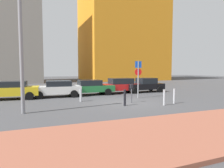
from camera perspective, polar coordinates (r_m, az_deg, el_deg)
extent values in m
plane|color=#424244|center=(14.30, 4.00, -5.41)|extent=(120.00, 120.00, 0.00)
cube|color=#93513D|center=(8.66, 24.94, -11.65)|extent=(40.00, 4.45, 0.14)
cube|color=gold|center=(17.74, -27.37, -1.86)|extent=(4.27, 2.01, 0.68)
cube|color=black|center=(17.66, -26.79, -0.02)|extent=(2.00, 1.74, 0.46)
cylinder|color=black|center=(16.73, -22.98, -3.23)|extent=(0.65, 0.25, 0.64)
cylinder|color=black|center=(18.49, -22.55, -2.54)|extent=(0.65, 0.25, 0.64)
cube|color=white|center=(17.78, -15.94, -1.61)|extent=(4.22, 1.97, 0.63)
cube|color=black|center=(17.74, -15.33, 0.17)|extent=(2.17, 1.74, 0.47)
cylinder|color=black|center=(16.89, -20.53, -3.09)|extent=(0.65, 0.25, 0.64)
cylinder|color=black|center=(18.68, -20.42, -2.42)|extent=(0.65, 0.25, 0.64)
cylinder|color=black|center=(17.06, -11.00, -2.84)|extent=(0.65, 0.25, 0.64)
cylinder|color=black|center=(18.83, -11.79, -2.20)|extent=(0.65, 0.25, 0.64)
cube|color=#237238|center=(18.59, -6.54, -1.31)|extent=(4.54, 1.81, 0.58)
cube|color=black|center=(18.54, -6.55, 0.38)|extent=(2.08, 1.64, 0.52)
cylinder|color=black|center=(17.44, -10.71, -2.68)|extent=(0.64, 0.23, 0.64)
cylinder|color=black|center=(19.16, -11.64, -2.09)|extent=(0.64, 0.23, 0.64)
cylinder|color=black|center=(18.23, -1.16, -2.32)|extent=(0.64, 0.23, 0.64)
cylinder|color=black|center=(19.88, -2.86, -1.78)|extent=(0.64, 0.23, 0.64)
cube|color=red|center=(19.89, 1.50, -0.88)|extent=(4.42, 1.75, 0.62)
cube|color=black|center=(20.01, 2.63, 0.87)|extent=(2.33, 1.58, 0.58)
cylinder|color=black|center=(18.61, -1.78, -2.18)|extent=(0.64, 0.23, 0.64)
cylinder|color=black|center=(20.20, -3.33, -1.69)|extent=(0.64, 0.23, 0.64)
cylinder|color=black|center=(19.78, 6.44, -1.83)|extent=(0.64, 0.23, 0.64)
cylinder|color=black|center=(21.28, 4.37, -1.40)|extent=(0.64, 0.23, 0.64)
cube|color=black|center=(21.07, 9.26, -0.68)|extent=(4.30, 1.74, 0.60)
cube|color=black|center=(21.20, 10.00, 0.95)|extent=(1.87, 1.58, 0.60)
cylinder|color=black|center=(19.64, 6.92, -1.88)|extent=(0.64, 0.23, 0.64)
cylinder|color=black|center=(21.12, 4.68, -1.44)|extent=(0.64, 0.23, 0.64)
cylinder|color=black|center=(21.21, 13.79, -1.53)|extent=(0.64, 0.23, 0.64)
cylinder|color=black|center=(22.59, 11.27, -1.15)|extent=(0.64, 0.23, 0.64)
cylinder|color=gray|center=(16.50, 7.66, 1.30)|extent=(0.10, 0.10, 3.12)
cube|color=#1447B7|center=(16.49, 7.70, 5.67)|extent=(0.55, 0.13, 0.55)
cylinder|color=red|center=(16.48, 7.68, 3.49)|extent=(0.60, 0.13, 0.60)
cylinder|color=#4C4C51|center=(14.18, 5.73, -3.34)|extent=(0.08, 0.08, 1.06)
cube|color=black|center=(14.11, 5.75, -0.65)|extent=(0.18, 0.14, 0.28)
cylinder|color=gray|center=(11.55, -24.96, 7.41)|extent=(0.20, 0.20, 6.21)
cylinder|color=#B7B7BC|center=(14.81, -9.13, -3.28)|extent=(0.17, 0.17, 0.94)
cylinder|color=#B7B7BC|center=(14.42, 17.72, -3.41)|extent=(0.14, 0.14, 1.05)
cylinder|color=black|center=(12.94, 3.76, -4.00)|extent=(0.15, 0.15, 1.08)
cylinder|color=#B7B7BC|center=(13.55, 15.02, -3.83)|extent=(0.14, 0.14, 1.05)
cube|color=orange|center=(49.32, 2.76, 16.56)|extent=(18.18, 15.31, 25.95)
cube|color=gray|center=(43.85, -27.45, 15.73)|extent=(10.97, 13.27, 23.04)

